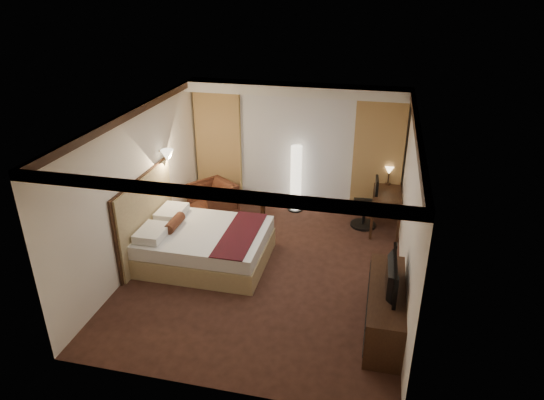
% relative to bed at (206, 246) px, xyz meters
% --- Properties ---
extents(floor, '(4.50, 5.50, 0.01)m').
position_rel_bed_xyz_m(floor, '(1.12, -0.03, -0.31)').
color(floor, '#321C13').
rests_on(floor, ground).
extents(ceiling, '(4.50, 5.50, 0.01)m').
position_rel_bed_xyz_m(ceiling, '(1.12, -0.03, 2.39)').
color(ceiling, white).
rests_on(ceiling, back_wall).
extents(back_wall, '(4.50, 0.02, 2.70)m').
position_rel_bed_xyz_m(back_wall, '(1.12, 2.72, 1.04)').
color(back_wall, white).
rests_on(back_wall, floor).
extents(left_wall, '(0.02, 5.50, 2.70)m').
position_rel_bed_xyz_m(left_wall, '(-1.13, -0.03, 1.04)').
color(left_wall, white).
rests_on(left_wall, floor).
extents(right_wall, '(0.02, 5.50, 2.70)m').
position_rel_bed_xyz_m(right_wall, '(3.37, -0.03, 1.04)').
color(right_wall, white).
rests_on(right_wall, floor).
extents(crown_molding, '(4.50, 5.50, 0.12)m').
position_rel_bed_xyz_m(crown_molding, '(1.12, -0.03, 2.33)').
color(crown_molding, black).
rests_on(crown_molding, ceiling).
extents(soffit, '(4.50, 0.50, 0.20)m').
position_rel_bed_xyz_m(soffit, '(1.12, 2.47, 2.29)').
color(soffit, white).
rests_on(soffit, ceiling).
extents(curtain_sheer, '(2.48, 0.04, 2.45)m').
position_rel_bed_xyz_m(curtain_sheer, '(1.12, 2.64, 0.94)').
color(curtain_sheer, silver).
rests_on(curtain_sheer, back_wall).
extents(curtain_left_drape, '(1.00, 0.14, 2.45)m').
position_rel_bed_xyz_m(curtain_left_drape, '(-0.58, 2.58, 0.94)').
color(curtain_left_drape, tan).
rests_on(curtain_left_drape, back_wall).
extents(curtain_right_drape, '(1.00, 0.14, 2.45)m').
position_rel_bed_xyz_m(curtain_right_drape, '(2.82, 2.58, 0.94)').
color(curtain_right_drape, tan).
rests_on(curtain_right_drape, back_wall).
extents(wall_sconce, '(0.24, 0.24, 0.24)m').
position_rel_bed_xyz_m(wall_sconce, '(-0.97, 0.84, 1.31)').
color(wall_sconce, white).
rests_on(wall_sconce, left_wall).
extents(bed, '(2.15, 1.68, 0.63)m').
position_rel_bed_xyz_m(bed, '(0.00, 0.00, 0.00)').
color(bed, white).
rests_on(bed, floor).
extents(headboard, '(0.12, 1.98, 1.50)m').
position_rel_bed_xyz_m(headboard, '(-1.08, -0.00, 0.44)').
color(headboard, tan).
rests_on(headboard, floor).
extents(armchair, '(1.08, 1.07, 0.82)m').
position_rel_bed_xyz_m(armchair, '(-0.46, 1.72, 0.10)').
color(armchair, '#471D15').
rests_on(armchair, floor).
extents(side_table, '(0.44, 0.44, 0.49)m').
position_rel_bed_xyz_m(side_table, '(0.59, 1.79, -0.07)').
color(side_table, black).
rests_on(side_table, floor).
extents(floor_lamp, '(0.31, 0.31, 1.47)m').
position_rel_bed_xyz_m(floor_lamp, '(1.17, 2.39, 0.42)').
color(floor_lamp, white).
rests_on(floor_lamp, floor).
extents(desk, '(0.55, 1.23, 0.75)m').
position_rel_bed_xyz_m(desk, '(3.07, 2.03, 0.06)').
color(desk, black).
rests_on(desk, floor).
extents(desk_lamp, '(0.18, 0.18, 0.34)m').
position_rel_bed_xyz_m(desk_lamp, '(3.07, 2.50, 0.61)').
color(desk_lamp, '#FFD899').
rests_on(desk_lamp, desk).
extents(office_chair, '(0.55, 0.55, 1.07)m').
position_rel_bed_xyz_m(office_chair, '(2.65, 1.98, 0.22)').
color(office_chair, black).
rests_on(office_chair, floor).
extents(dresser, '(0.50, 1.79, 0.70)m').
position_rel_bed_xyz_m(dresser, '(3.12, -1.15, 0.03)').
color(dresser, black).
rests_on(dresser, floor).
extents(television, '(0.59, 0.99, 0.13)m').
position_rel_bed_xyz_m(television, '(3.09, -1.15, 0.66)').
color(television, black).
rests_on(television, dresser).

